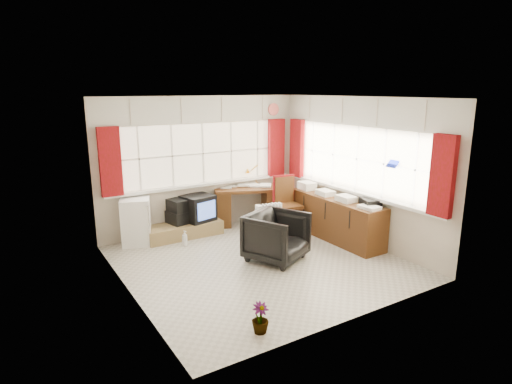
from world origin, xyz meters
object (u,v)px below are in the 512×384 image
at_px(desk, 247,203).
at_px(credenza, 336,217).
at_px(radiator, 270,224).
at_px(office_chair, 277,237).
at_px(task_chair, 286,202).
at_px(crt_tv, 198,208).
at_px(tv_bench, 183,230).
at_px(desk_lamp, 256,171).
at_px(mini_fridge, 136,221).

bearing_deg(desk, credenza, -60.93).
bearing_deg(radiator, office_chair, -118.02).
relative_size(task_chair, radiator, 1.65).
bearing_deg(crt_tv, tv_bench, -174.78).
height_order(desk, desk_lamp, desk_lamp).
distance_m(desk, mini_fridge, 2.21).
xyz_separation_m(credenza, mini_fridge, (-3.10, 1.60, 0.01)).
height_order(desk, radiator, desk).
height_order(office_chair, credenza, credenza).
height_order(radiator, credenza, credenza).
bearing_deg(mini_fridge, tv_bench, -5.54).
height_order(desk, task_chair, task_chair).
xyz_separation_m(desk, crt_tv, (-1.07, -0.05, 0.08)).
distance_m(radiator, credenza, 1.17).
height_order(desk_lamp, crt_tv, desk_lamp).
bearing_deg(credenza, mini_fridge, 152.72).
distance_m(desk, office_chair, 1.94).
bearing_deg(desk, tv_bench, -176.70).
distance_m(desk_lamp, office_chair, 2.34).
bearing_deg(crt_tv, credenza, -38.29).
bearing_deg(radiator, desk, 84.56).
xyz_separation_m(desk_lamp, task_chair, (0.06, -0.97, -0.44)).
xyz_separation_m(desk, tv_bench, (-1.39, -0.08, -0.29)).
bearing_deg(desk_lamp, radiator, -110.14).
distance_m(desk, crt_tv, 1.08).
relative_size(desk_lamp, crt_tv, 0.60).
distance_m(task_chair, crt_tv, 1.63).
bearing_deg(office_chair, mini_fridge, 106.51).
bearing_deg(crt_tv, desk_lamp, 10.36).
xyz_separation_m(desk, office_chair, (-0.56, -1.86, -0.03)).
bearing_deg(mini_fridge, office_chair, -48.46).
relative_size(credenza, mini_fridge, 2.46).
height_order(radiator, crt_tv, crt_tv).
height_order(task_chair, crt_tv, task_chair).
distance_m(office_chair, crt_tv, 1.88).
distance_m(office_chair, credenza, 1.48).
bearing_deg(desk_lamp, tv_bench, -170.57).
height_order(crt_tv, mini_fridge, mini_fridge).
height_order(desk, mini_fridge, mini_fridge).
bearing_deg(task_chair, desk, 117.59).
relative_size(tv_bench, crt_tv, 2.23).
bearing_deg(crt_tv, office_chair, -74.31).
distance_m(task_chair, mini_fridge, 2.72).
height_order(desk, office_chair, desk).
bearing_deg(task_chair, office_chair, -131.20).
relative_size(task_chair, credenza, 0.53).
xyz_separation_m(office_chair, radiator, (0.47, 0.89, -0.12)).
bearing_deg(desk, desk_lamp, 31.32).
bearing_deg(crt_tv, desk, 2.72).
distance_m(credenza, tv_bench, 2.75).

